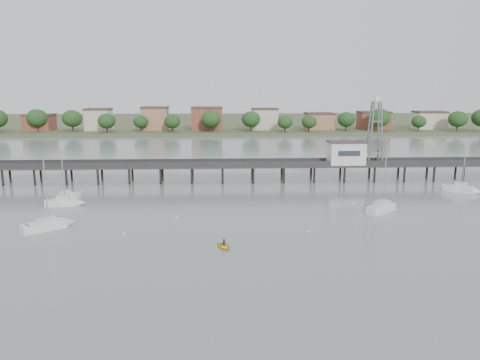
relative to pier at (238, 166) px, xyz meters
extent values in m
plane|color=slate|center=(0.00, -60.00, -3.79)|extent=(500.00, 500.00, 0.00)
cube|color=#2D2823|center=(0.00, 0.00, -0.04)|extent=(150.00, 5.00, 0.50)
cube|color=#333335|center=(0.00, -2.40, 0.76)|extent=(150.00, 0.12, 1.10)
cube|color=#333335|center=(0.00, 2.40, 0.76)|extent=(150.00, 0.12, 1.10)
cylinder|color=black|center=(0.00, -1.90, -1.99)|extent=(0.50, 0.50, 4.40)
cylinder|color=black|center=(0.00, 1.90, -1.99)|extent=(0.50, 0.50, 4.40)
cube|color=silver|center=(25.00, 0.00, 2.71)|extent=(8.00, 5.00, 5.00)
cube|color=#4C3833|center=(25.00, 0.00, 5.36)|extent=(8.40, 5.40, 0.30)
cube|color=slate|center=(31.50, 0.00, 14.36)|extent=(1.80, 1.80, 0.30)
cube|color=silver|center=(31.50, 0.00, 15.11)|extent=(0.90, 0.90, 1.20)
cube|color=silver|center=(-30.67, -35.72, -3.32)|extent=(5.69, 5.29, 1.65)
cone|color=silver|center=(-28.00, -33.45, -3.32)|extent=(3.19, 3.17, 2.18)
cube|color=silver|center=(-30.67, -35.72, -2.14)|extent=(3.03, 2.94, 0.75)
cylinder|color=#A5A8AA|center=(-30.37, -35.46, 2.76)|extent=(0.18, 0.18, 10.52)
cylinder|color=#A5A8AA|center=(-31.38, -36.32, -1.59)|extent=(2.57, 2.21, 0.12)
cube|color=silver|center=(45.82, -12.73, -3.32)|extent=(5.34, 4.76, 1.65)
cone|color=silver|center=(48.39, -14.71, -3.32)|extent=(2.94, 2.92, 2.02)
cube|color=silver|center=(45.82, -12.73, -2.14)|extent=(2.81, 2.69, 0.75)
cylinder|color=#A5A8AA|center=(46.10, -12.95, 2.37)|extent=(0.18, 0.18, 9.73)
cylinder|color=#A5A8AA|center=(45.13, -12.20, -1.59)|extent=(2.47, 1.94, 0.12)
cube|color=silver|center=(-32.92, -20.84, -3.32)|extent=(5.02, 2.42, 1.65)
cone|color=silver|center=(-29.92, -20.49, -3.32)|extent=(2.22, 2.10, 1.88)
cube|color=silver|center=(-32.92, -20.84, -2.14)|extent=(2.31, 1.74, 0.75)
cylinder|color=#A5A8AA|center=(-32.59, -20.80, 2.04)|extent=(0.18, 0.18, 9.08)
cylinder|color=#A5A8AA|center=(-33.72, -20.93, -1.59)|extent=(2.82, 0.44, 0.12)
cube|color=silver|center=(24.15, -27.59, -3.32)|extent=(5.70, 5.25, 1.65)
cone|color=silver|center=(26.84, -25.35, -3.32)|extent=(3.19, 3.17, 2.18)
cube|color=silver|center=(24.15, -27.59, -2.14)|extent=(3.03, 2.93, 0.75)
cylinder|color=#A5A8AA|center=(24.45, -27.34, 2.76)|extent=(0.18, 0.18, 10.51)
cylinder|color=#A5A8AA|center=(23.43, -28.18, -1.59)|extent=(2.59, 2.18, 0.12)
cube|color=silver|center=(-33.87, -13.73, -3.42)|extent=(4.20, 2.69, 1.08)
cube|color=silver|center=(-34.70, -13.47, -2.77)|extent=(1.62, 1.62, 0.65)
imported|color=yellow|center=(-3.66, -45.11, -3.79)|extent=(2.16, 1.30, 2.92)
imported|color=black|center=(-3.66, -45.11, -3.79)|extent=(0.65, 1.15, 0.26)
ellipsoid|color=beige|center=(-18.36, -38.47, -3.71)|extent=(0.56, 0.56, 0.39)
ellipsoid|color=beige|center=(-29.99, -21.44, -3.71)|extent=(0.56, 0.56, 0.39)
ellipsoid|color=beige|center=(-11.37, -29.84, -3.71)|extent=(0.56, 0.56, 0.39)
ellipsoid|color=beige|center=(9.11, -38.66, -3.71)|extent=(0.56, 0.56, 0.39)
ellipsoid|color=beige|center=(20.67, -21.98, -3.71)|extent=(0.56, 0.56, 0.39)
cube|color=#475133|center=(0.00, 185.00, -3.29)|extent=(500.00, 170.00, 1.40)
cube|color=brown|center=(-90.00, 123.00, 1.91)|extent=(13.00, 10.50, 9.00)
cube|color=brown|center=(-62.00, 123.00, 1.91)|extent=(13.00, 10.50, 9.00)
cube|color=brown|center=(-35.00, 123.00, 1.91)|extent=(13.00, 10.50, 9.00)
cube|color=brown|center=(-10.00, 123.00, 1.91)|extent=(13.00, 10.50, 9.00)
cube|color=brown|center=(18.00, 123.00, 1.91)|extent=(13.00, 10.50, 9.00)
cube|color=brown|center=(45.00, 123.00, 1.91)|extent=(13.00, 10.50, 9.00)
cube|color=brown|center=(72.00, 123.00, 1.91)|extent=(13.00, 10.50, 9.00)
cube|color=brown|center=(100.00, 123.00, 1.91)|extent=(13.00, 10.50, 9.00)
ellipsoid|color=#213D19|center=(0.00, 111.00, 2.21)|extent=(8.00, 8.00, 6.80)
camera|label=1|loc=(-4.15, -105.49, 17.53)|focal=35.00mm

